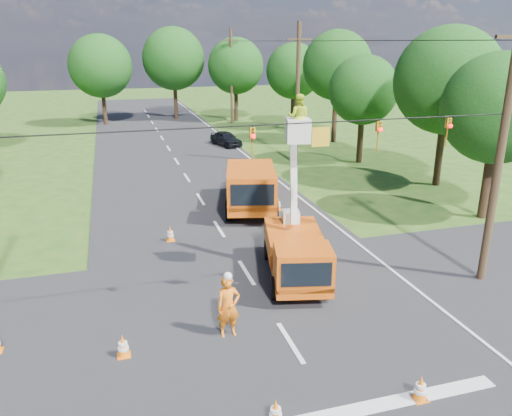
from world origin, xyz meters
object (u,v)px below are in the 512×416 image
object	(u,v)px
bucket_truck	(296,242)
tree_far_a	(100,66)
pole_right_mid	(298,94)
tree_right_b	(448,81)
distant_car	(226,139)
tree_right_d	(337,66)
second_truck	(251,186)
traffic_cone_1	(420,388)
tree_right_e	(294,71)
traffic_cone_2	(274,234)
pole_right_far	(231,76)
tree_far_b	(174,59)
tree_far_c	(236,66)
traffic_cone_7	(252,181)
ground_worker	(228,307)
pole_right_near	(501,148)
tree_right_a	(498,109)
tree_right_c	(363,90)
traffic_cone_8	(170,234)
traffic_cone_4	(123,346)
traffic_cone_0	(276,413)
traffic_cone_3	(278,204)

from	to	relation	value
bucket_truck	tree_far_a	world-z (taller)	tree_far_a
pole_right_mid	tree_right_b	size ratio (longest dim) A/B	1.04
distant_car	tree_right_d	distance (m)	11.55
second_truck	tree_right_b	xyz separation A→B (m)	(12.63, 1.35, 5.14)
traffic_cone_1	tree_right_d	distance (m)	35.19
tree_right_e	bucket_truck	bearing A→B (deg)	-110.16
traffic_cone_2	distant_car	bearing A→B (deg)	82.52
bucket_truck	pole_right_far	world-z (taller)	pole_right_far
traffic_cone_2	tree_far_b	size ratio (longest dim) A/B	0.07
tree_far_c	traffic_cone_7	bearing A→B (deg)	-102.21
bucket_truck	tree_right_b	bearing A→B (deg)	50.07
ground_worker	pole_right_near	distance (m)	11.02
pole_right_far	tree_far_c	bearing A→B (deg)	63.43
tree_far_a	tree_right_a	bearing A→B (deg)	-63.43
bucket_truck	traffic_cone_1	bearing A→B (deg)	-72.26
tree_right_c	tree_far_c	xyz separation A→B (m)	(-3.70, 23.00, 0.75)
traffic_cone_8	tree_right_c	bearing A→B (deg)	37.05
tree_right_b	tree_far_a	size ratio (longest dim) A/B	1.02
tree_right_a	tree_right_b	distance (m)	6.25
traffic_cone_4	pole_right_near	distance (m)	14.21
pole_right_far	pole_right_mid	bearing A→B (deg)	-90.00
tree_far_c	distant_car	bearing A→B (deg)	-107.72
pole_right_far	tree_far_b	bearing A→B (deg)	137.73
second_truck	tree_far_a	world-z (taller)	tree_far_a
traffic_cone_2	traffic_cone_0	bearing A→B (deg)	-108.21
pole_right_far	tree_right_a	xyz separation A→B (m)	(5.00, -34.00, 0.46)
traffic_cone_7	traffic_cone_8	distance (m)	9.78
ground_worker	traffic_cone_2	world-z (taller)	ground_worker
tree_far_b	tree_right_c	bearing A→B (deg)	-68.58
traffic_cone_4	pole_right_near	size ratio (longest dim) A/B	0.07
traffic_cone_0	traffic_cone_8	distance (m)	12.30
tree_far_a	tree_far_b	xyz separation A→B (m)	(8.00, 2.00, 0.62)
traffic_cone_2	tree_right_e	bearing A→B (deg)	68.12
traffic_cone_7	tree_far_b	bearing A→B (deg)	91.20
traffic_cone_7	pole_right_mid	distance (m)	8.52
bucket_truck	traffic_cone_3	world-z (taller)	bucket_truck
traffic_cone_3	tree_far_c	distance (m)	33.06
tree_right_a	ground_worker	bearing A→B (deg)	-155.10
tree_right_d	traffic_cone_0	bearing A→B (deg)	-116.94
traffic_cone_1	traffic_cone_3	size ratio (longest dim) A/B	1.00
traffic_cone_4	tree_right_d	distance (m)	34.99
tree_right_e	tree_right_b	bearing A→B (deg)	-87.01
second_truck	tree_far_a	distance (m)	33.54
traffic_cone_0	pole_right_far	world-z (taller)	pole_right_far
traffic_cone_1	tree_right_d	size ratio (longest dim) A/B	0.07
tree_far_a	pole_right_near	bearing A→B (deg)	-72.57
traffic_cone_2	pole_right_mid	world-z (taller)	pole_right_mid
second_truck	pole_right_far	xyz separation A→B (m)	(6.13, 29.35, 3.81)
pole_right_mid	bucket_truck	bearing A→B (deg)	-110.74
pole_right_near	pole_right_mid	world-z (taller)	same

